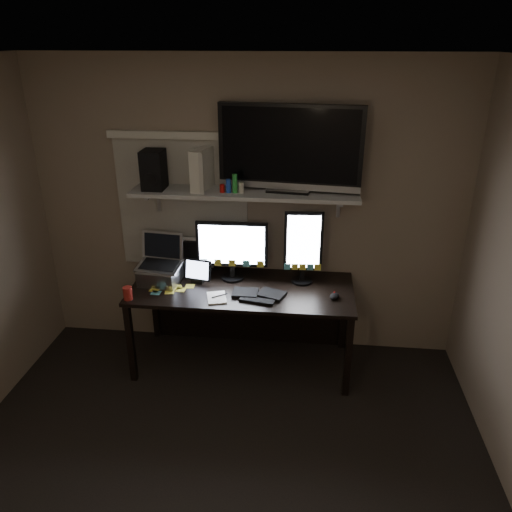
# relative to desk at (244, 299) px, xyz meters

# --- Properties ---
(floor) EXTENTS (3.60, 3.60, 0.00)m
(floor) POSITION_rel_desk_xyz_m (0.00, -1.55, -0.55)
(floor) COLOR black
(floor) RESTS_ON ground
(ceiling) EXTENTS (3.60, 3.60, 0.00)m
(ceiling) POSITION_rel_desk_xyz_m (0.00, -1.55, 1.95)
(ceiling) COLOR silver
(ceiling) RESTS_ON back_wall
(back_wall) EXTENTS (3.60, 0.00, 3.60)m
(back_wall) POSITION_rel_desk_xyz_m (0.00, 0.25, 0.70)
(back_wall) COLOR #836F5E
(back_wall) RESTS_ON floor
(window_blinds) EXTENTS (1.10, 0.02, 1.10)m
(window_blinds) POSITION_rel_desk_xyz_m (-0.55, 0.24, 0.75)
(window_blinds) COLOR #B3ADA0
(window_blinds) RESTS_ON back_wall
(desk) EXTENTS (1.80, 0.75, 0.73)m
(desk) POSITION_rel_desk_xyz_m (0.00, 0.00, 0.00)
(desk) COLOR black
(desk) RESTS_ON floor
(wall_shelf) EXTENTS (1.80, 0.35, 0.03)m
(wall_shelf) POSITION_rel_desk_xyz_m (0.00, 0.08, 0.91)
(wall_shelf) COLOR #A1A19D
(wall_shelf) RESTS_ON back_wall
(monitor_landscape) EXTENTS (0.59, 0.07, 0.52)m
(monitor_landscape) POSITION_rel_desk_xyz_m (-0.10, 0.03, 0.43)
(monitor_landscape) COLOR black
(monitor_landscape) RESTS_ON desk
(monitor_portrait) EXTENTS (0.31, 0.08, 0.62)m
(monitor_portrait) POSITION_rel_desk_xyz_m (0.48, 0.03, 0.49)
(monitor_portrait) COLOR black
(monitor_portrait) RESTS_ON desk
(keyboard) EXTENTS (0.44, 0.24, 0.03)m
(keyboard) POSITION_rel_desk_xyz_m (0.15, -0.24, 0.19)
(keyboard) COLOR black
(keyboard) RESTS_ON desk
(mouse) EXTENTS (0.10, 0.12, 0.04)m
(mouse) POSITION_rel_desk_xyz_m (0.74, -0.23, 0.20)
(mouse) COLOR black
(mouse) RESTS_ON desk
(notepad) EXTENTS (0.19, 0.23, 0.01)m
(notepad) POSITION_rel_desk_xyz_m (-0.17, -0.33, 0.18)
(notepad) COLOR white
(notepad) RESTS_ON desk
(tablet) EXTENTS (0.25, 0.14, 0.20)m
(tablet) POSITION_rel_desk_xyz_m (-0.38, -0.07, 0.28)
(tablet) COLOR black
(tablet) RESTS_ON desk
(file_sorter) EXTENTS (0.23, 0.11, 0.29)m
(file_sorter) POSITION_rel_desk_xyz_m (-0.42, 0.18, 0.32)
(file_sorter) COLOR black
(file_sorter) RESTS_ON desk
(laptop) EXTENTS (0.38, 0.32, 0.40)m
(laptop) POSITION_rel_desk_xyz_m (-0.68, -0.12, 0.38)
(laptop) COLOR #A2A3A7
(laptop) RESTS_ON desk
(cup) EXTENTS (0.08, 0.08, 0.10)m
(cup) POSITION_rel_desk_xyz_m (-0.85, -0.42, 0.23)
(cup) COLOR maroon
(cup) RESTS_ON desk
(sticky_notes) EXTENTS (0.36, 0.29, 0.00)m
(sticky_notes) POSITION_rel_desk_xyz_m (-0.55, -0.25, 0.18)
(sticky_notes) COLOR yellow
(sticky_notes) RESTS_ON desk
(tv) EXTENTS (1.13, 0.32, 0.67)m
(tv) POSITION_rel_desk_xyz_m (0.35, 0.13, 1.26)
(tv) COLOR black
(tv) RESTS_ON wall_shelf
(game_console) EXTENTS (0.15, 0.28, 0.32)m
(game_console) POSITION_rel_desk_xyz_m (-0.34, 0.09, 1.09)
(game_console) COLOR beige
(game_console) RESTS_ON wall_shelf
(speaker) EXTENTS (0.17, 0.21, 0.31)m
(speaker) POSITION_rel_desk_xyz_m (-0.72, 0.07, 1.08)
(speaker) COLOR black
(speaker) RESTS_ON wall_shelf
(bottles) EXTENTS (0.25, 0.13, 0.15)m
(bottles) POSITION_rel_desk_xyz_m (-0.09, 0.03, 1.00)
(bottles) COLOR #A50F0C
(bottles) RESTS_ON wall_shelf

